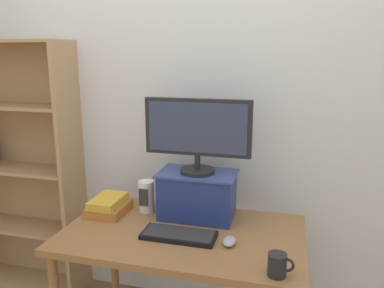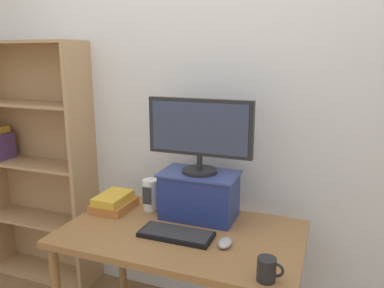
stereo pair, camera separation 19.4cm
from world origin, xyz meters
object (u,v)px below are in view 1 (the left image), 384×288
computer_monitor (198,132)px  bookshelf_unit (17,166)px  riser_box (197,194)px  keyboard (180,235)px  coffee_mug (278,265)px  computer_mouse (229,241)px  book_stack (109,205)px  desk_speaker (146,196)px  desk (183,245)px

computer_monitor → bookshelf_unit: bearing=171.9°
riser_box → keyboard: (-0.02, -0.27, -0.13)m
bookshelf_unit → coffee_mug: 1.96m
computer_mouse → book_stack: size_ratio=0.42×
bookshelf_unit → computer_mouse: size_ratio=16.83×
keyboard → coffee_mug: size_ratio=3.39×
bookshelf_unit → book_stack: 0.90m
computer_mouse → desk_speaker: (-0.54, 0.28, 0.08)m
desk → book_stack: size_ratio=5.06×
desk → computer_mouse: 0.29m
book_stack → desk_speaker: 0.23m
computer_monitor → coffee_mug: size_ratio=5.30×
desk → desk_speaker: size_ratio=6.77×
desk → computer_mouse: size_ratio=12.12×
computer_mouse → desk: bearing=162.8°
computer_monitor → riser_box: bearing=90.0°
coffee_mug → riser_box: bearing=133.9°
computer_mouse → coffee_mug: size_ratio=0.93×
bookshelf_unit → desk_speaker: size_ratio=9.41×
keyboard → desk_speaker: size_ratio=2.04×
computer_mouse → desk_speaker: 0.62m
computer_mouse → coffee_mug: bearing=-41.5°
book_stack → desk_speaker: size_ratio=1.34×
desk → computer_monitor: (0.03, 0.20, 0.58)m
book_stack → bookshelf_unit: bearing=162.0°
riser_box → desk_speaker: riser_box is taller
desk_speaker → desk: bearing=-34.9°
keyboard → computer_mouse: size_ratio=3.65×
keyboard → book_stack: 0.53m
desk → book_stack: bearing=166.9°
computer_monitor → book_stack: bearing=-171.0°
desk → desk_speaker: bearing=145.1°
riser_box → computer_mouse: bearing=-50.2°
computer_monitor → computer_mouse: 0.60m
desk → keyboard: bearing=-86.1°
desk → keyboard: 0.12m
book_stack → coffee_mug: (0.99, -0.41, 0.00)m
desk → coffee_mug: 0.59m
keyboard → computer_monitor: bearing=84.8°
coffee_mug → desk_speaker: 0.92m
keyboard → computer_mouse: computer_mouse is taller
computer_mouse → desk_speaker: bearing=152.9°
desk → book_stack: book_stack is taller
bookshelf_unit → book_stack: bookshelf_unit is taller
bookshelf_unit → computer_monitor: bearing=-8.1°
keyboard → coffee_mug: coffee_mug is taller
riser_box → desk_speaker: size_ratio=2.34×
desk → bookshelf_unit: size_ratio=0.72×
bookshelf_unit → riser_box: 1.38m
keyboard → computer_mouse: bearing=-2.0°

